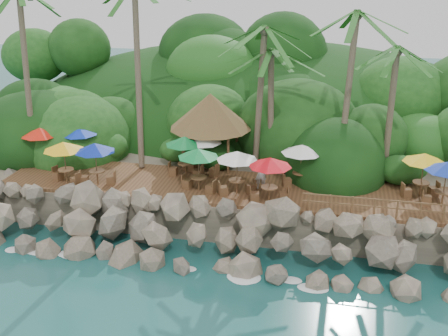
# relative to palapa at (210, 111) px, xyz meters

# --- Properties ---
(ground) EXTENTS (140.00, 140.00, 0.00)m
(ground) POSITION_rel_palapa_xyz_m (1.55, -9.29, -5.79)
(ground) COLOR #19514F
(ground) RESTS_ON ground
(land_base) EXTENTS (32.00, 25.20, 2.10)m
(land_base) POSITION_rel_palapa_xyz_m (1.55, 6.71, -4.74)
(land_base) COLOR gray
(land_base) RESTS_ON ground
(jungle_hill) EXTENTS (44.80, 28.00, 15.40)m
(jungle_hill) POSITION_rel_palapa_xyz_m (1.55, 14.21, -5.79)
(jungle_hill) COLOR #143811
(jungle_hill) RESTS_ON ground
(seawall) EXTENTS (29.00, 4.00, 2.30)m
(seawall) POSITION_rel_palapa_xyz_m (1.55, -7.29, -4.64)
(seawall) COLOR gray
(seawall) RESTS_ON ground
(terrace) EXTENTS (26.00, 5.00, 0.20)m
(terrace) POSITION_rel_palapa_xyz_m (1.55, -3.29, -3.59)
(terrace) COLOR brown
(terrace) RESTS_ON land_base
(jungle_foliage) EXTENTS (44.00, 16.00, 12.00)m
(jungle_foliage) POSITION_rel_palapa_xyz_m (1.55, 5.71, -5.79)
(jungle_foliage) COLOR #143811
(jungle_foliage) RESTS_ON ground
(foam_line) EXTENTS (25.20, 0.80, 0.06)m
(foam_line) POSITION_rel_palapa_xyz_m (1.55, -8.99, -5.76)
(foam_line) COLOR white
(foam_line) RESTS_ON ground
(palms) EXTENTS (27.97, 7.25, 12.20)m
(palms) POSITION_rel_palapa_xyz_m (1.62, -0.52, 5.62)
(palms) COLOR brown
(palms) RESTS_ON ground
(palapa) EXTENTS (5.10, 5.10, 4.60)m
(palapa) POSITION_rel_palapa_xyz_m (0.00, 0.00, 0.00)
(palapa) COLOR brown
(palapa) RESTS_ON ground
(dining_clusters) EXTENTS (25.92, 5.52, 2.51)m
(dining_clusters) POSITION_rel_palapa_xyz_m (0.51, -3.29, -1.41)
(dining_clusters) COLOR brown
(dining_clusters) RESTS_ON terrace
(railing) EXTENTS (7.20, 0.10, 1.00)m
(railing) POSITION_rel_palapa_xyz_m (9.78, -5.64, -2.88)
(railing) COLOR brown
(railing) RESTS_ON terrace
(waiter) EXTENTS (0.73, 0.57, 1.78)m
(waiter) POSITION_rel_palapa_xyz_m (3.65, -3.24, -2.60)
(waiter) COLOR silver
(waiter) RESTS_ON terrace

